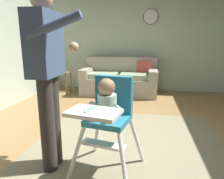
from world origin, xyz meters
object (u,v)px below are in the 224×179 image
Objects in this scene: couch at (120,80)px; high_chair at (108,109)px; adult_standing at (47,73)px; wall_clock at (151,17)px; side_table at (62,78)px; toy_ball at (106,113)px; sippy_cup at (62,70)px.

high_chair reaches higher than couch.
wall_clock is at bearing 74.25° from adult_standing.
couch is 3.36× the size of side_table.
adult_standing is 4.57× the size of wall_clock.
adult_standing is 9.74× the size of toy_ball.
adult_standing reaches higher than toy_ball.
couch is at bearing 84.08° from adult_standing.
adult_standing is at bearing -5.01° from couch.
adult_standing is 1.66m from toy_ball.
adult_standing is 3.06m from sippy_cup.
couch is 1.68m from wall_clock.
wall_clock is at bearing 125.56° from couch.
couch reaches higher than sippy_cup.
couch is 3.07m from high_chair.
sippy_cup is (-1.36, -0.22, 0.24)m from couch.
side_table is 5.20× the size of sippy_cup.
sippy_cup is 2.48m from wall_clock.
adult_standing is (-0.56, -0.01, 0.31)m from high_chair.
wall_clock is at bearing 18.96° from side_table.
side_table is 2.58m from wall_clock.
sippy_cup is at bearing -138.49° from high_chair.
couch is 1.05× the size of adult_standing.
couch is 4.80× the size of wall_clock.
high_chair reaches higher than toy_ball.
side_table is (-1.10, 2.83, -0.56)m from adult_standing.
sippy_cup is at bearing 133.32° from toy_ball.
couch is 3.12m from adult_standing.
toy_ball is 0.47× the size of wall_clock.
toy_ball is 1.70× the size of sippy_cup.
high_chair is at bearing -59.60° from sippy_cup.
toy_ball is 2.82m from wall_clock.
couch is at bearing -144.44° from wall_clock.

